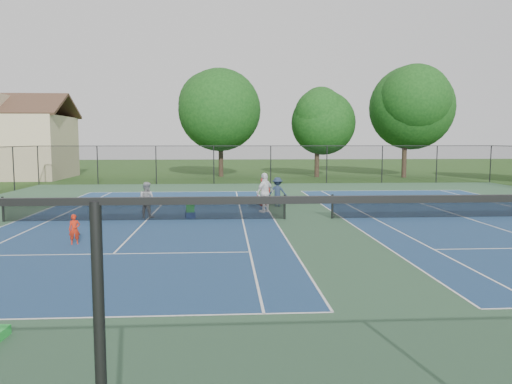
{
  "coord_description": "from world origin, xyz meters",
  "views": [
    {
      "loc": [
        -3.63,
        -21.36,
        3.4
      ],
      "look_at": [
        -2.36,
        -1.0,
        1.3
      ],
      "focal_mm": 35.0,
      "sensor_mm": 36.0,
      "label": 1
    }
  ],
  "objects": [
    {
      "name": "ground",
      "position": [
        0.0,
        0.0,
        0.0
      ],
      "size": [
        140.0,
        140.0,
        0.0
      ],
      "primitive_type": "plane",
      "color": "#234716",
      "rests_on": "ground"
    },
    {
      "name": "court_pad",
      "position": [
        0.0,
        0.0,
        0.0
      ],
      "size": [
        36.0,
        36.0,
        0.01
      ],
      "primitive_type": "cube",
      "color": "#2C4F31",
      "rests_on": "ground"
    },
    {
      "name": "tennis_court_left",
      "position": [
        -7.0,
        0.0,
        0.1
      ],
      "size": [
        12.0,
        23.83,
        1.07
      ],
      "color": "navy",
      "rests_on": "ground"
    },
    {
      "name": "tennis_court_right",
      "position": [
        7.0,
        0.0,
        0.1
      ],
      "size": [
        12.0,
        23.83,
        1.07
      ],
      "color": "navy",
      "rests_on": "ground"
    },
    {
      "name": "perimeter_fence",
      "position": [
        0.0,
        0.0,
        1.6
      ],
      "size": [
        36.08,
        36.08,
        3.02
      ],
      "color": "black",
      "rests_on": "ground"
    },
    {
      "name": "tree_back_b",
      "position": [
        -4.0,
        26.0,
        6.6
      ],
      "size": [
        7.6,
        7.6,
        10.03
      ],
      "color": "#2D2116",
      "rests_on": "ground"
    },
    {
      "name": "tree_back_c",
      "position": [
        5.0,
        25.0,
        5.48
      ],
      "size": [
        6.0,
        6.0,
        8.4
      ],
      "color": "#2D2116",
      "rests_on": "ground"
    },
    {
      "name": "tree_back_d",
      "position": [
        13.0,
        24.0,
        6.82
      ],
      "size": [
        7.8,
        7.8,
        10.37
      ],
      "color": "#2D2116",
      "rests_on": "ground"
    },
    {
      "name": "clapboard_house",
      "position": [
        -23.0,
        25.0,
        3.09
      ],
      "size": [
        10.8,
        8.1,
        7.65
      ],
      "color": "tan",
      "rests_on": "ground"
    },
    {
      "name": "child_player",
      "position": [
        -8.58,
        -4.86,
        0.5
      ],
      "size": [
        0.42,
        0.33,
        1.0
      ],
      "primitive_type": "imported",
      "rotation": [
        0.0,
        0.0,
        0.3
      ],
      "color": "red",
      "rests_on": "ground"
    },
    {
      "name": "instructor",
      "position": [
        -7.11,
        0.8,
        0.8
      ],
      "size": [
        0.95,
        0.85,
        1.6
      ],
      "primitive_type": "imported",
      "rotation": [
        0.0,
        0.0,
        2.75
      ],
      "color": "gray",
      "rests_on": "ground"
    },
    {
      "name": "bystander_a",
      "position": [
        -1.74,
        2.09,
        0.94
      ],
      "size": [
        1.12,
        1.1,
        1.89
      ],
      "primitive_type": "imported",
      "rotation": [
        0.0,
        0.0,
        3.91
      ],
      "color": "silver",
      "rests_on": "ground"
    },
    {
      "name": "bystander_b",
      "position": [
        -0.92,
        4.17,
        0.76
      ],
      "size": [
        1.11,
        0.83,
        1.52
      ],
      "primitive_type": "imported",
      "rotation": [
        0.0,
        0.0,
        2.84
      ],
      "color": "#1A263B",
      "rests_on": "ground"
    },
    {
      "name": "bystander_c",
      "position": [
        -1.59,
        4.49,
        0.76
      ],
      "size": [
        0.8,
        0.58,
        1.52
      ],
      "primitive_type": "imported",
      "rotation": [
        0.0,
        0.0,
        3.28
      ],
      "color": "maroon",
      "rests_on": "ground"
    },
    {
      "name": "ball_crate",
      "position": [
        -5.17,
        0.44,
        0.14
      ],
      "size": [
        0.48,
        0.38,
        0.28
      ],
      "primitive_type": "cube",
      "rotation": [
        0.0,
        0.0,
        0.28
      ],
      "color": "navy",
      "rests_on": "ground"
    },
    {
      "name": "ball_hopper",
      "position": [
        -5.17,
        0.44,
        0.48
      ],
      "size": [
        0.4,
        0.34,
        0.39
      ],
      "primitive_type": "cube",
      "rotation": [
        0.0,
        0.0,
        0.26
      ],
      "color": "green",
      "rests_on": "ball_crate"
    }
  ]
}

